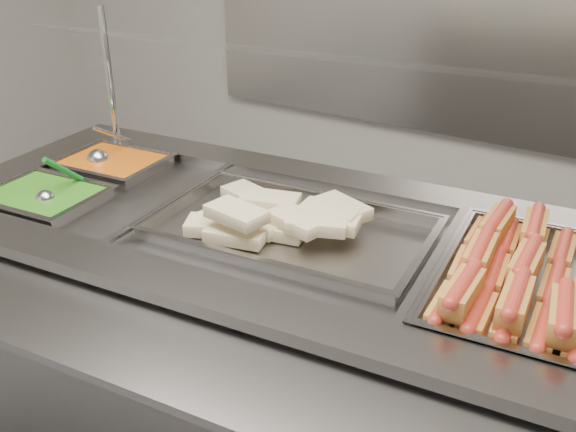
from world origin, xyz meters
The scene contains 12 objects.
back_panel centered at (0.00, 2.45, 1.20)m, with size 3.00×0.04×1.20m, color #A59F9A.
steam_counter centered at (0.12, 0.52, 0.47)m, with size 2.04×1.07×0.94m.
tray_rail centered at (0.17, -0.01, 0.89)m, with size 1.90×0.57×0.05m.
sneeze_guard centered at (0.09, 0.75, 1.32)m, with size 1.75×0.48×0.46m.
pan_hotdogs centered at (0.77, 0.59, 0.89)m, with size 0.41×0.61×0.10m.
pan_wraps centered at (0.18, 0.53, 0.91)m, with size 0.75×0.49×0.07m.
pan_beans centered at (-0.57, 0.61, 0.90)m, with size 0.34×0.28×0.10m.
pan_peas centered at (-0.54, 0.30, 0.90)m, with size 0.34×0.28×0.10m.
hotdogs_in_buns centered at (0.75, 0.57, 0.94)m, with size 0.37×0.56×0.12m.
tortilla_wraps centered at (0.13, 0.53, 0.95)m, with size 0.49×0.36×0.10m.
ladle centered at (-0.61, 0.59, 0.95)m, with size 0.07×0.20×0.15m.
serving_spoon centered at (-0.51, 0.30, 0.95)m, with size 0.06×0.18×0.15m.
Camera 1 is at (0.99, -0.75, 1.70)m, focal length 40.00 mm.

